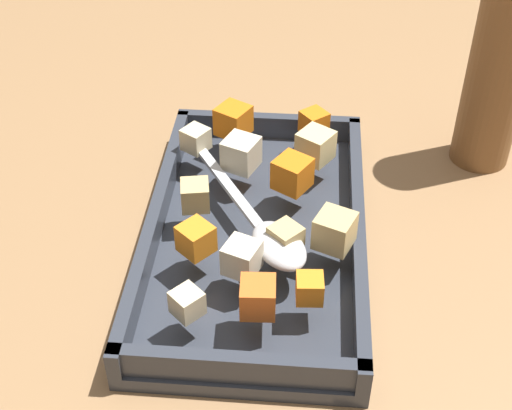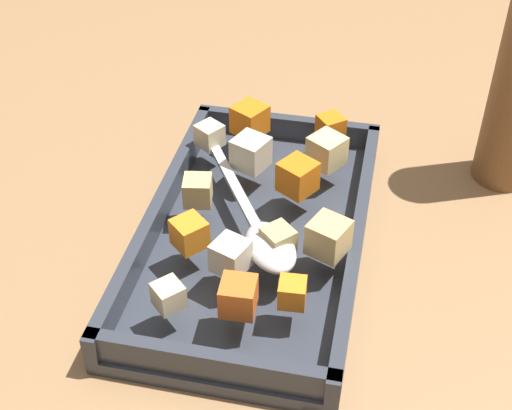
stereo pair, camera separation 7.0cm
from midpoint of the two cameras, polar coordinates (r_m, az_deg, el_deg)
The scene contains 18 objects.
ground_plane at distance 0.73m, azimuth -3.23°, elevation -3.47°, with size 4.00×4.00×0.00m, color #936D47.
baking_dish at distance 0.72m, azimuth -2.76°, elevation -2.56°, with size 0.36×0.21×0.04m.
carrot_chunk_back_center at distance 0.81m, azimuth 2.11°, elevation 6.41°, with size 0.03×0.03×0.03m, color orange.
carrot_chunk_heap_side at distance 0.60m, azimuth -3.19°, elevation -7.37°, with size 0.03×0.03×0.03m, color orange.
carrot_chunk_far_left at distance 0.73m, azimuth 0.13°, elevation 2.38°, with size 0.03×0.03×0.03m, color orange.
carrot_chunk_heap_top at distance 0.61m, azimuth 0.97°, elevation -6.69°, with size 0.02×0.02×0.02m, color orange.
carrot_chunk_front_center at distance 0.81m, azimuth -4.28°, elevation 6.54°, with size 0.03×0.03×0.03m, color orange.
carrot_chunk_mid_right at distance 0.66m, azimuth -7.76°, elevation -2.77°, with size 0.03×0.03×0.03m, color orange.
potato_chunk_mid_left at distance 0.61m, azimuth -8.73°, elevation -7.75°, with size 0.02×0.02×0.02m, color beige.
potato_chunk_near_spoon at distance 0.66m, azimuth 3.19°, elevation -2.14°, with size 0.03×0.03×0.03m, color tan.
potato_chunk_near_right at distance 0.66m, azimuth -0.71°, elevation -2.77°, with size 0.03×0.03×0.03m, color tan.
potato_chunk_center at distance 0.71m, azimuth -7.60°, elevation 0.65°, with size 0.03×0.03×0.03m, color tan.
potato_chunk_corner_ne at distance 0.77m, azimuth 2.09°, elevation 4.57°, with size 0.03×0.03×0.03m, color #E0CC89.
potato_chunk_rim_edge at distance 0.79m, azimuth -7.29°, elevation 5.05°, with size 0.02×0.02×0.02m, color beige.
parsnip_chunk_far_right at distance 0.76m, azimuth -3.83°, elevation 3.97°, with size 0.03×0.03×0.03m, color beige.
parsnip_chunk_corner_sw at distance 0.64m, azimuth -3.96°, elevation -4.29°, with size 0.03×0.03×0.03m, color beige.
serving_spoon at distance 0.66m, azimuth -1.76°, elevation -2.67°, with size 0.21×0.14×0.02m.
pepper_mill at distance 0.82m, azimuth 16.22°, elevation 10.39°, with size 0.07×0.07×0.26m.
Camera 1 is at (0.53, 0.05, 0.50)m, focal length 51.08 mm.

